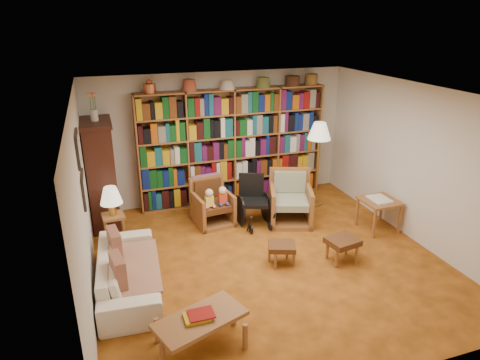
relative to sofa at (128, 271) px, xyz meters
name	(u,v)px	position (x,y,z in m)	size (l,w,h in m)	color
floor	(268,259)	(2.05, 0.10, -0.28)	(5.00, 5.00, 0.00)	#B7601C
ceiling	(272,93)	(2.05, 0.10, 2.22)	(5.00, 5.00, 0.00)	white
wall_back	(220,138)	(2.05, 2.60, 0.97)	(5.00, 5.00, 0.00)	silver
wall_front	(376,278)	(2.05, -2.40, 0.97)	(5.00, 5.00, 0.00)	silver
wall_left	(83,206)	(-0.45, 0.10, 0.97)	(5.00, 5.00, 0.00)	silver
wall_right	(415,164)	(4.55, 0.10, 0.97)	(5.00, 5.00, 0.00)	silver
bookshelf	(233,143)	(2.25, 2.43, 0.89)	(3.60, 0.30, 2.42)	#9C5F30
curio_cabinet	(101,173)	(-0.20, 2.10, 0.68)	(0.50, 0.95, 2.40)	#3C1910
framed_pictures	(81,169)	(-0.43, 0.40, 1.35)	(0.03, 0.52, 0.97)	black
sofa	(128,271)	(0.00, 0.00, 0.00)	(0.74, 1.90, 0.55)	white
sofa_throw	(132,269)	(0.05, 0.00, 0.02)	(0.71, 1.33, 0.04)	#BFB58B
cushion_left	(115,248)	(-0.13, 0.35, 0.17)	(0.13, 0.42, 0.42)	maroon
cushion_right	(119,276)	(-0.13, -0.35, 0.17)	(0.13, 0.41, 0.41)	maroon
side_table_lamp	(114,224)	(-0.10, 1.30, 0.09)	(0.36, 0.36, 0.52)	#9C5F30
table_lamp	(111,196)	(-0.10, 1.30, 0.56)	(0.34, 0.34, 0.47)	#B68E3A
armchair_leather	(212,204)	(1.58, 1.60, 0.06)	(0.72, 0.75, 0.81)	#9C5F30
armchair_sage	(288,202)	(2.90, 1.23, 0.07)	(0.97, 0.97, 0.91)	#9C5F30
wheelchair	(254,202)	(2.26, 1.31, 0.13)	(0.56, 0.72, 0.90)	black
floor_lamp	(319,134)	(3.68, 1.68, 1.13)	(0.43, 0.43, 1.63)	#B68E3A
side_table_papers	(379,204)	(4.20, 0.41, 0.19)	(0.59, 0.59, 0.58)	#9C5F30
footstool_a	(282,248)	(2.19, -0.09, -0.01)	(0.48, 0.45, 0.33)	#532B16
footstool_b	(343,243)	(3.07, -0.31, 0.03)	(0.51, 0.45, 0.38)	#532B16
coffee_table	(200,321)	(0.66, -1.35, 0.05)	(1.10, 0.80, 0.43)	#9C5F30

